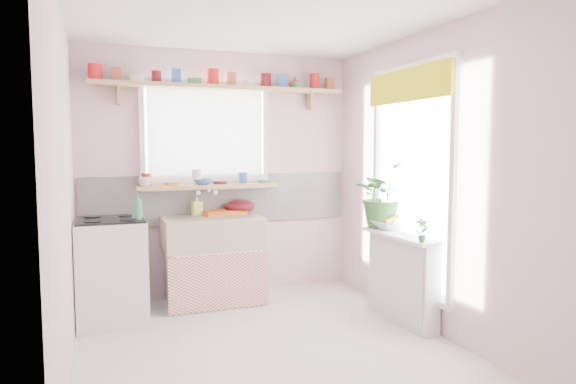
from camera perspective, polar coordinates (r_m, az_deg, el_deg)
name	(u,v)px	position (r m, az deg, el deg)	size (l,w,h in m)	color
room	(307,164)	(4.83, 2.10, 3.09)	(3.20, 3.20, 3.20)	silver
sink_unit	(213,260)	(5.13, -8.31, -7.44)	(0.95, 0.65, 1.11)	white
cooker	(112,270)	(4.77, -19.00, -8.25)	(0.58, 0.58, 0.93)	white
radiator_ledge	(402,276)	(4.69, 12.55, -9.12)	(0.22, 0.95, 0.78)	white
windowsill	(208,186)	(5.20, -8.85, 0.63)	(1.40, 0.22, 0.04)	tan
pine_shelf	(222,88)	(5.24, -7.34, 11.42)	(2.52, 0.24, 0.04)	tan
shelf_crockery	(222,80)	(5.25, -7.35, 12.23)	(2.47, 0.11, 0.12)	red
sill_crockery	(203,179)	(5.19, -9.39, 1.43)	(1.35, 0.11, 0.12)	red
dish_tray	(222,212)	(5.28, -7.36, -2.21)	(0.43, 0.32, 0.04)	#E25A14
colander	(240,206)	(5.32, -5.37, -1.61)	(0.31, 0.31, 0.14)	#580F18
jade_plant	(383,195)	(4.92, 10.47, -0.34)	(0.55, 0.48, 0.61)	#2E5C24
fruit_bowl	(390,225)	(4.84, 11.23, -3.59)	(0.33, 0.33, 0.08)	white
herb_pot	(422,230)	(4.22, 14.64, -4.13)	(0.11, 0.07, 0.20)	#326126
soap_bottle_sink	(197,205)	(5.22, -10.11, -1.41)	(0.09, 0.10, 0.21)	#D8EE6A
sill_cup	(145,182)	(5.05, -15.62, 1.12)	(0.12, 0.12, 0.09)	beige
sill_bowl	(203,182)	(5.13, -9.40, 1.11)	(0.18, 0.18, 0.06)	#2F589A
shelf_vase	(295,83)	(5.55, 0.77, 12.01)	(0.13, 0.13, 0.13)	#9A3B2F
cooker_bottle	(137,206)	(4.57, -16.41, -1.51)	(0.09, 0.09, 0.23)	#42855B
fruit	(390,218)	(4.84, 11.26, -2.85)	(0.20, 0.14, 0.10)	orange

